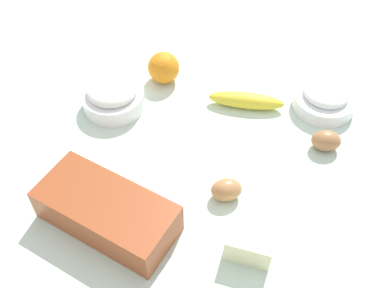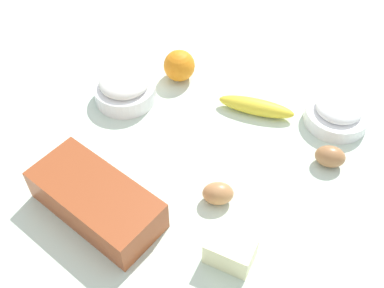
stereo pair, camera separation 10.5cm
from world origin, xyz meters
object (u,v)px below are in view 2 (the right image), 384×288
at_px(banana, 256,107).
at_px(butter_block, 230,250).
at_px(sugar_bowl, 338,113).
at_px(flour_bowl, 125,88).
at_px(egg_beside_bowl, 218,193).
at_px(loaf_pan, 96,200).
at_px(egg_near_butter, 330,156).
at_px(orange_fruit, 179,66).

xyz_separation_m(banana, butter_block, (-0.14, 0.38, 0.01)).
distance_m(sugar_bowl, banana, 0.20).
xyz_separation_m(flour_bowl, egg_beside_bowl, (-0.36, 0.14, -0.01)).
bearing_deg(butter_block, sugar_bowl, -94.35).
xyz_separation_m(sugar_bowl, banana, (0.18, 0.08, -0.01)).
xyz_separation_m(loaf_pan, egg_near_butter, (-0.36, -0.38, -0.02)).
bearing_deg(egg_beside_bowl, flour_bowl, -21.89).
relative_size(butter_block, egg_beside_bowl, 1.35).
distance_m(sugar_bowl, butter_block, 0.46).
bearing_deg(sugar_bowl, flour_bowl, 23.82).
height_order(loaf_pan, flour_bowl, loaf_pan).
height_order(sugar_bowl, egg_near_butter, sugar_bowl).
xyz_separation_m(sugar_bowl, orange_fruit, (0.41, 0.07, 0.01)).
bearing_deg(loaf_pan, sugar_bowl, -115.33).
bearing_deg(egg_beside_bowl, butter_block, 130.52).
height_order(egg_near_butter, egg_beside_bowl, same).
distance_m(banana, egg_near_butter, 0.22).
height_order(sugar_bowl, egg_beside_bowl, sugar_bowl).
distance_m(banana, egg_beside_bowl, 0.28).
xyz_separation_m(butter_block, egg_beside_bowl, (0.09, -0.10, -0.01)).
xyz_separation_m(flour_bowl, butter_block, (-0.45, 0.25, -0.01)).
distance_m(sugar_bowl, orange_fruit, 0.42).
xyz_separation_m(banana, egg_near_butter, (-0.22, 0.06, 0.00)).
bearing_deg(loaf_pan, orange_fruit, -71.74).
xyz_separation_m(orange_fruit, egg_beside_bowl, (-0.29, 0.29, -0.02)).
bearing_deg(orange_fruit, banana, 178.22).
bearing_deg(sugar_bowl, orange_fruit, 9.88).
distance_m(butter_block, egg_near_butter, 0.33).
distance_m(loaf_pan, flour_bowl, 0.34).
distance_m(flour_bowl, egg_near_butter, 0.53).
relative_size(banana, butter_block, 2.11).
height_order(banana, egg_near_butter, egg_near_butter).
height_order(flour_bowl, orange_fruit, orange_fruit).
height_order(loaf_pan, egg_beside_bowl, loaf_pan).
bearing_deg(orange_fruit, flour_bowl, 63.35).
relative_size(loaf_pan, flour_bowl, 1.88).
height_order(flour_bowl, sugar_bowl, flour_bowl).
bearing_deg(butter_block, orange_fruit, -45.95).
height_order(orange_fruit, egg_beside_bowl, orange_fruit).
height_order(loaf_pan, egg_near_butter, loaf_pan).
bearing_deg(flour_bowl, banana, -156.20).
xyz_separation_m(butter_block, egg_near_butter, (-0.07, -0.33, -0.01)).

